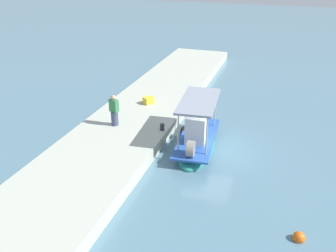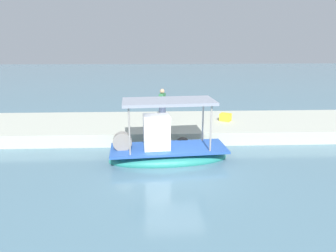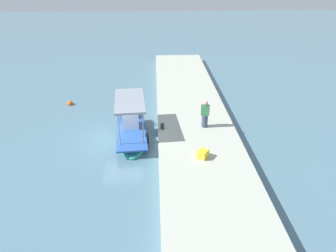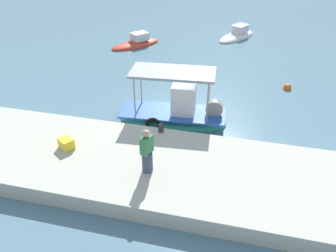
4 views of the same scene
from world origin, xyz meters
The scene contains 7 objects.
ground_plane centered at (0.00, 0.00, 0.00)m, with size 120.00×120.00×0.00m, color slate.
dock_quay centered at (0.00, -4.81, 0.33)m, with size 36.00×4.91×0.66m, color #B7BAAA.
main_fishing_boat centered at (0.30, -0.66, 0.48)m, with size 5.34×2.23×3.02m.
fisherman_near_bollard centered at (0.35, -5.33, 1.46)m, with size 0.49×0.56×1.77m.
mooring_bollard centered at (0.14, -2.64, 0.85)m, with size 0.24×0.24×0.37m, color #2D2D33.
cargo_crate centered at (-3.23, -4.73, 0.88)m, with size 0.59×0.47×0.43m, color yellow.
marker_buoy centered at (5.80, 4.53, 0.09)m, with size 0.46×0.46×0.46m.
Camera 3 is at (-17.48, -2.26, 10.01)m, focal length 33.72 mm.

